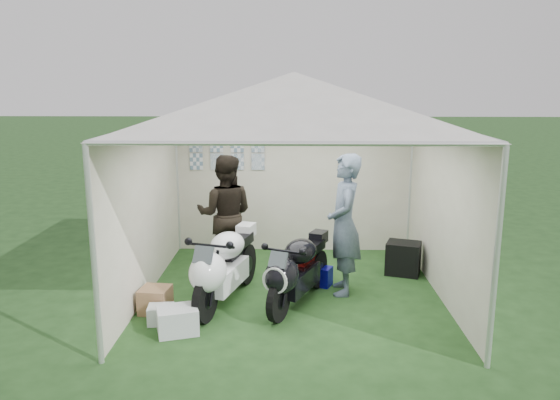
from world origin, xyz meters
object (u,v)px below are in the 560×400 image
at_px(motorcycle_white, 223,265).
at_px(crate_2, 161,315).
at_px(crate_0, 178,320).
at_px(canopy_tent, 294,105).
at_px(motorcycle_black, 296,269).
at_px(person_blue_jacket, 344,225).
at_px(paddock_stand, 318,276).
at_px(person_dark_jacket, 225,214).
at_px(crate_1, 155,300).
at_px(equipment_box, 403,258).

relative_size(motorcycle_white, crate_2, 6.32).
bearing_deg(crate_0, canopy_tent, 44.50).
height_order(canopy_tent, crate_0, canopy_tent).
relative_size(motorcycle_black, crate_2, 5.61).
xyz_separation_m(canopy_tent, crate_2, (-1.60, -1.07, -2.46)).
height_order(motorcycle_white, person_blue_jacket, person_blue_jacket).
bearing_deg(crate_2, paddock_stand, 34.05).
distance_m(person_dark_jacket, crate_1, 1.87).
relative_size(person_dark_jacket, equipment_box, 3.66).
distance_m(crate_0, crate_2, 0.36).
bearing_deg(person_blue_jacket, canopy_tent, -89.60).
bearing_deg(crate_1, paddock_stand, 25.27).
xyz_separation_m(person_dark_jacket, crate_0, (-0.31, -2.14, -0.75)).
bearing_deg(motorcycle_white, crate_2, -123.16).
distance_m(equipment_box, crate_0, 3.67).
distance_m(equipment_box, crate_1, 3.74).
bearing_deg(crate_1, equipment_box, 23.65).
xyz_separation_m(person_blue_jacket, crate_0, (-2.04, -1.32, -0.82)).
relative_size(motorcycle_white, crate_1, 5.33).
xyz_separation_m(motorcycle_white, person_blue_jacket, (1.60, 0.46, 0.43)).
xyz_separation_m(person_blue_jacket, crate_1, (-2.44, -0.74, -0.81)).
bearing_deg(person_blue_jacket, crate_0, -56.85).
distance_m(person_dark_jacket, crate_2, 2.12).
xyz_separation_m(canopy_tent, motorcycle_white, (-0.91, -0.45, -2.04)).
distance_m(person_blue_jacket, crate_0, 2.56).
xyz_separation_m(motorcycle_black, paddock_stand, (0.33, 0.75, -0.36)).
xyz_separation_m(paddock_stand, crate_1, (-2.12, -1.00, 0.02)).
distance_m(motorcycle_white, person_dark_jacket, 1.33).
height_order(motorcycle_black, paddock_stand, motorcycle_black).
height_order(person_blue_jacket, crate_0, person_blue_jacket).
height_order(person_dark_jacket, crate_2, person_dark_jacket).
distance_m(paddock_stand, crate_1, 2.34).
distance_m(paddock_stand, crate_2, 2.38).
relative_size(crate_0, crate_1, 1.28).
relative_size(motorcycle_black, crate_1, 4.73).
distance_m(motorcycle_black, person_dark_jacket, 1.74).
height_order(person_dark_jacket, crate_0, person_dark_jacket).
relative_size(canopy_tent, motorcycle_black, 3.33).
bearing_deg(crate_0, crate_1, 124.76).
distance_m(person_dark_jacket, person_blue_jacket, 1.91).
bearing_deg(motorcycle_white, person_blue_jacket, 31.29).
distance_m(motorcycle_white, crate_0, 1.04).
height_order(person_dark_jacket, crate_1, person_dark_jacket).
bearing_deg(equipment_box, person_blue_jacket, -142.21).
bearing_deg(equipment_box, crate_1, -156.35).
height_order(motorcycle_white, equipment_box, motorcycle_white).
bearing_deg(canopy_tent, paddock_stand, 35.75).
height_order(person_dark_jacket, equipment_box, person_dark_jacket).
relative_size(person_blue_jacket, crate_0, 4.22).
bearing_deg(person_blue_jacket, crate_1, -73.05).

